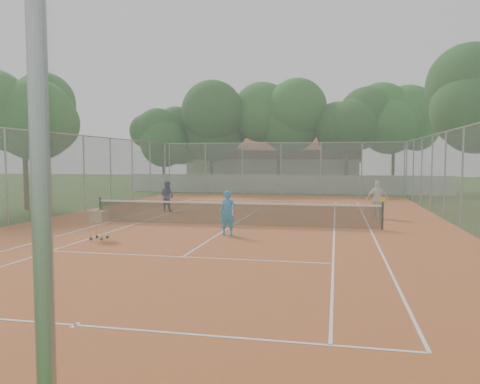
% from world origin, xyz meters
% --- Properties ---
extents(ground, '(120.00, 120.00, 0.00)m').
position_xyz_m(ground, '(0.00, 0.00, 0.00)').
color(ground, '#1F3C10').
rests_on(ground, ground).
extents(court_pad, '(18.00, 34.00, 0.02)m').
position_xyz_m(court_pad, '(0.00, 0.00, 0.01)').
color(court_pad, '#B75123').
rests_on(court_pad, ground).
extents(court_lines, '(10.98, 23.78, 0.01)m').
position_xyz_m(court_lines, '(0.00, 0.00, 0.02)').
color(court_lines, white).
rests_on(court_lines, court_pad).
extents(tennis_net, '(11.88, 0.10, 0.98)m').
position_xyz_m(tennis_net, '(0.00, 0.00, 0.51)').
color(tennis_net, black).
rests_on(tennis_net, court_pad).
extents(perimeter_fence, '(18.00, 34.00, 4.00)m').
position_xyz_m(perimeter_fence, '(0.00, 0.00, 2.00)').
color(perimeter_fence, slate).
rests_on(perimeter_fence, ground).
extents(boundary_wall, '(26.00, 0.30, 1.50)m').
position_xyz_m(boundary_wall, '(0.00, 19.00, 0.75)').
color(boundary_wall, silver).
rests_on(boundary_wall, ground).
extents(clubhouse, '(16.40, 9.00, 4.40)m').
position_xyz_m(clubhouse, '(-2.00, 29.00, 2.20)').
color(clubhouse, beige).
rests_on(clubhouse, ground).
extents(tropical_trees, '(29.00, 19.00, 10.00)m').
position_xyz_m(tropical_trees, '(0.00, 22.00, 5.00)').
color(tropical_trees, '#0F350D').
rests_on(tropical_trees, ground).
extents(player_near, '(0.61, 0.42, 1.61)m').
position_xyz_m(player_near, '(0.38, -2.52, 0.83)').
color(player_near, blue).
rests_on(player_near, court_pad).
extents(player_far_left, '(0.91, 0.79, 1.58)m').
position_xyz_m(player_far_left, '(-4.52, 4.48, 0.81)').
color(player_far_left, '#1E1A4E').
rests_on(player_far_left, court_pad).
extents(player_far_right, '(1.04, 0.48, 1.74)m').
position_xyz_m(player_far_right, '(6.05, 3.70, 0.89)').
color(player_far_right, white).
rests_on(player_far_right, court_pad).
extents(ball_hopper, '(0.63, 0.63, 1.06)m').
position_xyz_m(ball_hopper, '(-3.70, -4.24, 0.55)').
color(ball_hopper, '#B1B1B8').
rests_on(ball_hopper, court_pad).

